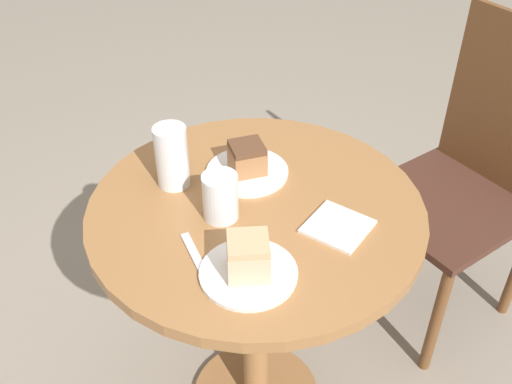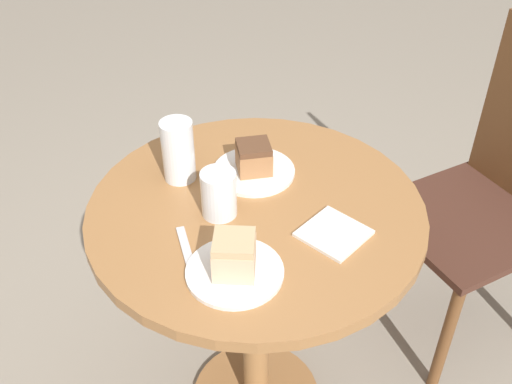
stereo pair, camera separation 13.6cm
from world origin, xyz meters
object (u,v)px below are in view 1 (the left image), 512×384
object	(u,v)px
plate_far	(247,172)
plate_near	(248,273)
cake_slice_near	(248,256)
cake_slice_far	(247,158)
glass_water	(220,199)
chair	(466,179)
glass_lemonade	(172,159)

from	to	relation	value
plate_far	plate_near	bearing A→B (deg)	-40.35
cake_slice_near	cake_slice_far	bearing A→B (deg)	139.65
cake_slice_far	glass_water	distance (m)	0.17
cake_slice_near	glass_water	size ratio (longest dim) A/B	1.04
chair	cake_slice_far	world-z (taller)	chair
glass_lemonade	glass_water	distance (m)	0.17
plate_near	cake_slice_near	xyz separation A→B (m)	(0.00, -0.00, 0.05)
plate_near	cake_slice_far	distance (m)	0.35
chair	cake_slice_far	size ratio (longest dim) A/B	9.64
plate_near	glass_water	world-z (taller)	glass_water
chair	cake_slice_near	distance (m)	1.01
glass_water	plate_near	bearing A→B (deg)	-22.44
chair	glass_lemonade	world-z (taller)	chair
glass_lemonade	glass_water	bearing A→B (deg)	2.76
plate_far	cake_slice_far	distance (m)	0.04
cake_slice_near	cake_slice_far	distance (m)	0.35
chair	plate_far	bearing A→B (deg)	-100.15
glass_lemonade	glass_water	xyz separation A→B (m)	(0.17, 0.01, -0.02)
plate_near	cake_slice_near	bearing A→B (deg)	-45.00
chair	cake_slice_far	bearing A→B (deg)	-100.15
chair	cake_slice_far	xyz separation A→B (m)	(-0.21, -0.73, 0.30)
cake_slice_near	plate_near	bearing A→B (deg)	135.00
cake_slice_near	cake_slice_far	size ratio (longest dim) A/B	1.10
chair	plate_far	xyz separation A→B (m)	(-0.21, -0.73, 0.26)
glass_lemonade	cake_slice_near	bearing A→B (deg)	-10.71
cake_slice_near	chair	bearing A→B (deg)	93.15
cake_slice_far	chair	bearing A→B (deg)	73.79
chair	glass_water	size ratio (longest dim) A/B	9.12
cake_slice_near	glass_water	xyz separation A→B (m)	(-0.18, 0.07, -0.00)
cake_slice_far	plate_near	bearing A→B (deg)	-40.35
glass_lemonade	glass_water	size ratio (longest dim) A/B	1.41
glass_lemonade	plate_near	bearing A→B (deg)	-10.71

